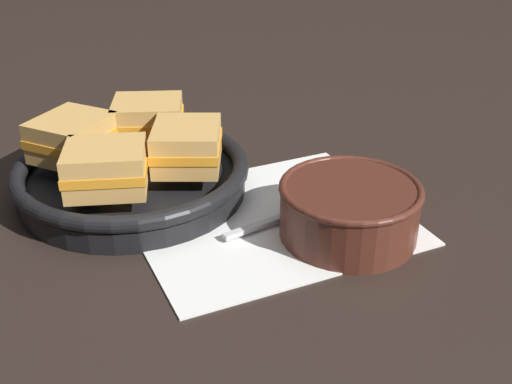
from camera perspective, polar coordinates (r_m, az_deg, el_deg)
The scene contains 9 objects.
ground_plane at distance 0.69m, azimuth 1.11°, elevation -2.49°, with size 4.00×4.00×0.00m, color black.
napkin at distance 0.68m, azimuth 1.12°, elevation -2.50°, with size 0.32×0.29×0.00m.
soup_bowl at distance 0.65m, azimuth 8.31°, elevation -1.35°, with size 0.14×0.14×0.06m.
spoon at distance 0.69m, azimuth 4.85°, elevation -1.39°, with size 0.15×0.07×0.01m.
skillet at distance 0.74m, azimuth -10.94°, elevation 1.34°, with size 0.27×0.27×0.04m.
sandwich_near_left at distance 0.67m, azimuth -13.19°, elevation 2.10°, with size 0.09×0.08×0.05m.
sandwich_near_right at distance 0.70m, azimuth -6.17°, elevation 4.09°, with size 0.09×0.10×0.05m.
sandwich_far_left at distance 0.78m, azimuth -9.58°, elevation 6.39°, with size 0.09×0.09×0.05m.
sandwich_far_right at distance 0.75m, azimuth -16.03°, elevation 4.69°, with size 0.11×0.11×0.05m.
Camera 1 is at (-0.14, -0.57, 0.35)m, focal length 45.00 mm.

